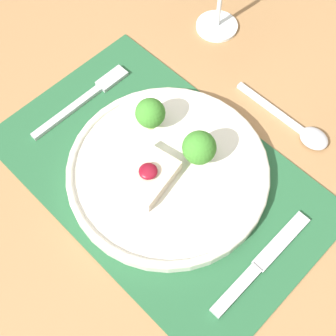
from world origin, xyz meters
TOP-DOWN VIEW (x-y plane):
  - ground_plane at (0.00, 0.00)m, footprint 8.00×8.00m
  - dining_table at (0.00, 0.00)m, footprint 1.21×1.07m
  - placemat at (0.00, 0.00)m, footprint 0.49×0.31m
  - dinner_plate at (0.01, 0.01)m, footprint 0.30×0.30m
  - fork at (-0.18, 0.01)m, footprint 0.02×0.19m
  - knife at (0.19, -0.01)m, footprint 0.02×0.19m
  - spoon at (0.10, 0.21)m, footprint 0.18×0.04m

SIDE VIEW (x-z plane):
  - ground_plane at x=0.00m, z-range 0.00..0.00m
  - dining_table at x=0.00m, z-range 0.28..1.03m
  - placemat at x=0.00m, z-range 0.75..0.75m
  - spoon at x=0.10m, z-range 0.75..0.76m
  - fork at x=-0.18m, z-range 0.75..0.76m
  - knife at x=0.19m, z-range 0.75..0.76m
  - dinner_plate at x=0.01m, z-range 0.73..0.81m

